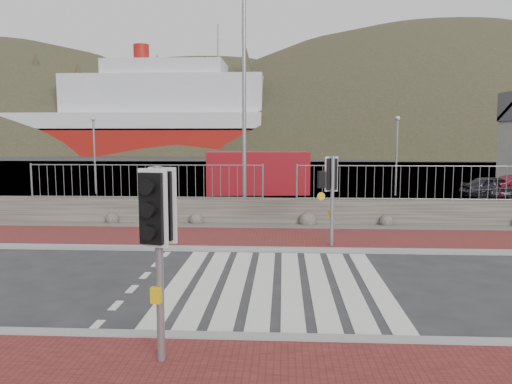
# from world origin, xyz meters

# --- Properties ---
(ground) EXTENTS (220.00, 220.00, 0.00)m
(ground) POSITION_xyz_m (0.00, 0.00, 0.00)
(ground) COLOR #28282B
(ground) RESTS_ON ground
(sidewalk_far) EXTENTS (40.00, 3.00, 0.08)m
(sidewalk_far) POSITION_xyz_m (0.00, 4.50, 0.04)
(sidewalk_far) COLOR maroon
(sidewalk_far) RESTS_ON ground
(kerb_near) EXTENTS (40.00, 0.25, 0.12)m
(kerb_near) POSITION_xyz_m (0.00, -3.00, 0.05)
(kerb_near) COLOR gray
(kerb_near) RESTS_ON ground
(kerb_far) EXTENTS (40.00, 0.25, 0.12)m
(kerb_far) POSITION_xyz_m (0.00, 3.00, 0.05)
(kerb_far) COLOR gray
(kerb_far) RESTS_ON ground
(zebra_crossing) EXTENTS (4.62, 5.60, 0.01)m
(zebra_crossing) POSITION_xyz_m (-0.00, 0.00, 0.01)
(zebra_crossing) COLOR silver
(zebra_crossing) RESTS_ON ground
(gravel_strip) EXTENTS (40.00, 1.50, 0.06)m
(gravel_strip) POSITION_xyz_m (0.00, 6.50, 0.03)
(gravel_strip) COLOR #59544C
(gravel_strip) RESTS_ON ground
(stone_wall) EXTENTS (40.00, 0.60, 0.90)m
(stone_wall) POSITION_xyz_m (0.00, 7.30, 0.45)
(stone_wall) COLOR #49443C
(stone_wall) RESTS_ON ground
(railing) EXTENTS (18.07, 0.07, 1.22)m
(railing) POSITION_xyz_m (0.00, 7.15, 1.82)
(railing) COLOR gray
(railing) RESTS_ON stone_wall
(quay) EXTENTS (120.00, 40.00, 0.50)m
(quay) POSITION_xyz_m (0.00, 27.90, 0.00)
(quay) COLOR #4C4C4F
(quay) RESTS_ON ground
(water) EXTENTS (220.00, 50.00, 0.05)m
(water) POSITION_xyz_m (0.00, 62.90, 0.00)
(water) COLOR #3F4C54
(water) RESTS_ON ground
(ferry) EXTENTS (50.00, 16.00, 20.00)m
(ferry) POSITION_xyz_m (-24.65, 67.90, 5.36)
(ferry) COLOR maroon
(ferry) RESTS_ON ground
(hills_backdrop) EXTENTS (254.00, 90.00, 100.00)m
(hills_backdrop) POSITION_xyz_m (6.74, 87.90, -23.05)
(hills_backdrop) COLOR #2B311D
(hills_backdrop) RESTS_ON ground
(traffic_signal_near) EXTENTS (0.44, 0.32, 2.78)m
(traffic_signal_near) POSITION_xyz_m (-1.56, -3.84, 2.00)
(traffic_signal_near) COLOR gray
(traffic_signal_near) RESTS_ON ground
(traffic_signal_far) EXTENTS (0.64, 0.32, 2.60)m
(traffic_signal_far) POSITION_xyz_m (1.46, 3.49, 1.88)
(traffic_signal_far) COLOR gray
(traffic_signal_far) RESTS_ON ground
(streetlight) EXTENTS (1.81, 0.36, 8.52)m
(streetlight) POSITION_xyz_m (-1.18, 8.11, 4.79)
(streetlight) COLOR gray
(streetlight) RESTS_ON ground
(shipping_container) EXTENTS (5.63, 2.84, 2.26)m
(shipping_container) POSITION_xyz_m (-1.28, 16.42, 1.13)
(shipping_container) COLOR maroon
(shipping_container) RESTS_ON ground
(car_a) EXTENTS (3.41, 1.63, 1.13)m
(car_a) POSITION_xyz_m (10.71, 14.97, 0.56)
(car_a) COLOR black
(car_a) RESTS_ON ground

